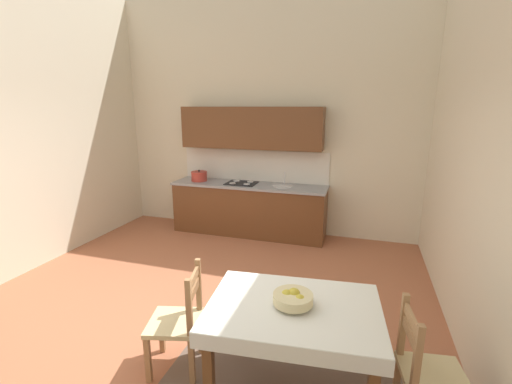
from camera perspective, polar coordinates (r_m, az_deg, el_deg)
ground_plane at (r=4.00m, az=-11.54°, el=-20.79°), size 5.85×6.65×0.10m
wall_back at (r=6.16m, az=1.65°, el=12.25°), size 5.85×0.12×4.06m
kitchen_cabinetry at (r=6.06m, az=-1.13°, el=0.99°), size 2.70×0.63×2.20m
dining_table at (r=2.83m, az=6.10°, el=-20.38°), size 1.38×1.04×0.75m
dining_chair_tv_side at (r=3.19m, az=-12.49°, el=-20.00°), size 0.51×0.51×0.93m
dining_chair_window_side at (r=2.90m, az=26.28°, el=-25.25°), size 0.47×0.47×0.93m
fruit_bowl at (r=2.73m, az=6.09°, el=-16.93°), size 0.30×0.30×0.12m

